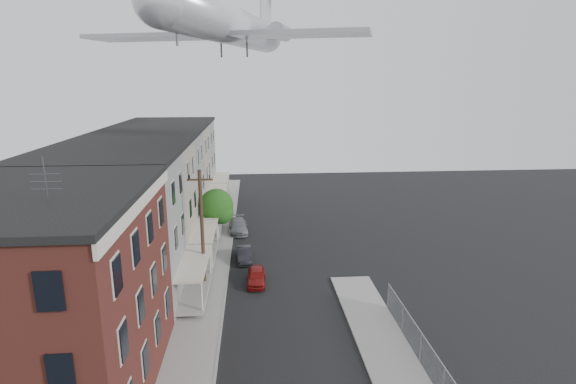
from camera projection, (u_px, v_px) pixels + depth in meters
The scene contains 15 objects.
sidewalk_left at pixel (213, 257), 39.04m from camera, with size 3.00×62.00×0.12m, color gray.
curb_left at pixel (230, 257), 39.14m from camera, with size 0.15×62.00×0.14m, color gray.
corner_building at pixel (37, 298), 20.87m from camera, with size 10.31×12.30×12.15m.
row_house_a at pixel (104, 232), 30.07m from camera, with size 11.98×7.00×10.30m.
row_house_b at pixel (131, 204), 36.84m from camera, with size 11.98×7.00×10.30m.
row_house_c at pixel (150, 185), 43.61m from camera, with size 11.98×7.00×10.30m.
row_house_d at pixel (163, 171), 50.38m from camera, with size 11.98×7.00×10.30m.
row_house_e at pixel (174, 160), 57.15m from camera, with size 11.98×7.00×10.30m.
chainlink_fence at pixel (443, 383), 21.37m from camera, with size 0.06×18.06×1.90m.
utility_pole at pixel (202, 229), 32.11m from camera, with size 1.80×0.26×9.00m.
street_tree at pixel (218, 207), 42.03m from camera, with size 3.22×3.20×5.20m.
car_near at pixel (256, 276), 34.00m from camera, with size 1.37×3.39×1.16m, color maroon.
car_mid at pixel (244, 255), 38.28m from camera, with size 1.21×3.46×1.14m, color black.
car_far at pixel (238, 226), 45.62m from camera, with size 1.77×4.35×1.26m, color slate.
airplane at pixel (232, 25), 35.29m from camera, with size 22.03×25.20×7.29m.
Camera 1 is at (-1.83, -12.90, 15.02)m, focal length 28.00 mm.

